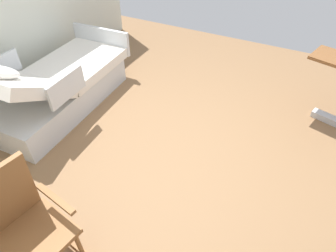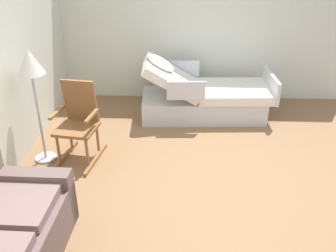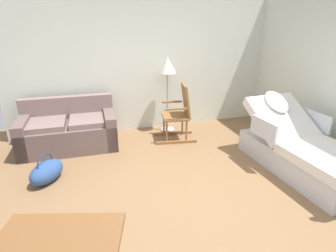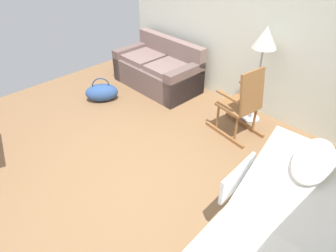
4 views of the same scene
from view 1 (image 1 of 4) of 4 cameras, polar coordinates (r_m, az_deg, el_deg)
The scene contains 3 objects.
ground_plane at distance 3.33m, azimuth 2.62°, elevation -4.20°, with size 6.40×6.40×0.00m, color olive.
hospital_bed at distance 4.02m, azimuth -21.33°, elevation 7.30°, with size 1.09×2.11×1.08m.
rocking_chair at distance 2.35m, azimuth -26.62°, elevation -17.85°, with size 0.82×0.58×1.05m.
Camera 1 is at (-0.94, 2.15, 2.36)m, focal length 30.36 mm.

